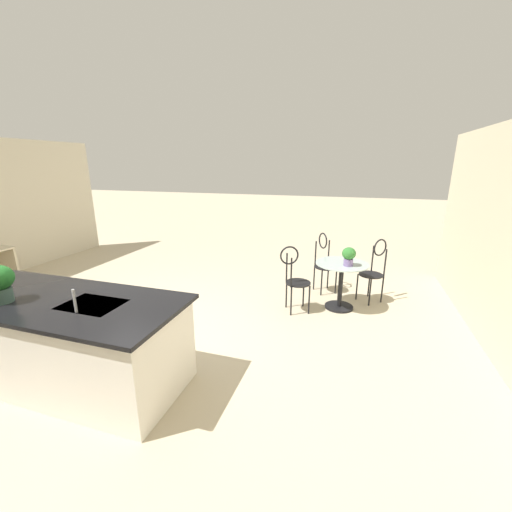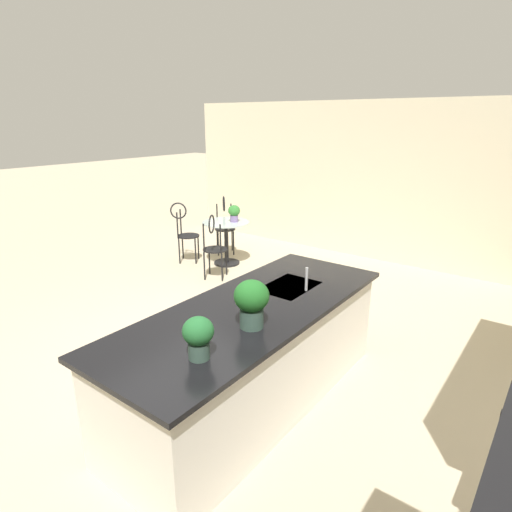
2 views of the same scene
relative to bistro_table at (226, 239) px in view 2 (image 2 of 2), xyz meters
name	(u,v)px [view 2 (image 2 of 2)]	position (x,y,z in m)	size (l,w,h in m)	color
ground_plane	(207,356)	(2.43, 1.81, -0.45)	(40.00, 40.00, 0.00)	beige
wall_left_window	(375,182)	(-1.83, 1.81, 0.90)	(0.12, 7.80, 2.70)	beige
kitchen_island	(253,354)	(2.72, 2.66, 0.02)	(2.80, 1.06, 0.92)	white
bistro_table	(226,239)	(0.00, 0.00, 0.00)	(0.80, 0.80, 0.74)	black
chair_near_window	(214,244)	(0.67, 0.33, 0.13)	(0.52, 0.51, 1.04)	black
chair_by_island	(185,229)	(0.33, -0.66, 0.13)	(0.53, 0.53, 1.04)	black
chair_toward_desk	(225,222)	(-0.49, -0.46, 0.13)	(0.54, 0.54, 1.04)	black
sink_faucet	(306,279)	(2.18, 2.84, 0.58)	(0.02, 0.02, 0.22)	#B2B5BA
potted_plant_on_table	(234,212)	(-0.09, 0.11, 0.45)	(0.20, 0.20, 0.28)	#7A669E
potted_plant_counter_far	(198,335)	(3.58, 2.87, 0.64)	(0.20, 0.20, 0.29)	#385147
potted_plant_counter_near	(252,301)	(3.03, 2.87, 0.68)	(0.26, 0.26, 0.37)	#385147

